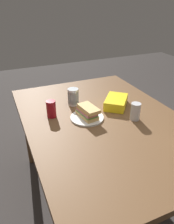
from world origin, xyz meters
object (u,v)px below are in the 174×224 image
object	(u,v)px
sandwich	(88,112)
plastic_cup_stack	(73,97)
dining_table	(103,130)
paper_plate	(87,118)
soda_can_red	(51,109)
chip_bag	(116,102)
soda_can_silver	(135,111)

from	to	relation	value
sandwich	plastic_cup_stack	distance (m)	0.25
dining_table	sandwich	world-z (taller)	sandwich
paper_plate	plastic_cup_stack	xyz separation A→B (m)	(-0.24, -0.01, 0.06)
sandwich	soda_can_red	world-z (taller)	soda_can_red
sandwich	chip_bag	xyz separation A→B (m)	(-0.09, 0.28, -0.02)
soda_can_red	soda_can_silver	bearing A→B (deg)	63.05
paper_plate	dining_table	bearing A→B (deg)	63.60
paper_plate	chip_bag	world-z (taller)	chip_bag
paper_plate	chip_bag	distance (m)	0.29
sandwich	plastic_cup_stack	size ratio (longest dim) A/B	1.47
dining_table	chip_bag	distance (m)	0.25
paper_plate	soda_can_silver	size ratio (longest dim) A/B	1.92
soda_can_red	chip_bag	xyz separation A→B (m)	(0.04, 0.50, -0.03)
dining_table	sandwich	xyz separation A→B (m)	(-0.05, -0.10, 0.14)
paper_plate	sandwich	size ratio (longest dim) A/B	1.22
sandwich	dining_table	bearing A→B (deg)	64.60
sandwich	soda_can_red	xyz separation A→B (m)	(-0.12, -0.22, 0.01)
soda_can_red	plastic_cup_stack	xyz separation A→B (m)	(-0.12, 0.21, 0.00)
paper_plate	soda_can_red	xyz separation A→B (m)	(-0.12, -0.22, 0.05)
paper_plate	plastic_cup_stack	bearing A→B (deg)	-177.21
soda_can_red	chip_bag	distance (m)	0.50
sandwich	soda_can_red	distance (m)	0.25
dining_table	chip_bag	bearing A→B (deg)	128.11
paper_plate	sandwich	world-z (taller)	sandwich
sandwich	paper_plate	bearing A→B (deg)	-145.02
paper_plate	soda_can_red	bearing A→B (deg)	-118.83
dining_table	soda_can_silver	bearing A→B (deg)	64.97
dining_table	soda_can_silver	xyz separation A→B (m)	(0.09, 0.19, 0.15)
sandwich	plastic_cup_stack	world-z (taller)	plastic_cup_stack
chip_bag	soda_can_silver	bearing A→B (deg)	-135.30
sandwich	soda_can_silver	size ratio (longest dim) A/B	1.58
chip_bag	soda_can_red	bearing A→B (deg)	125.47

